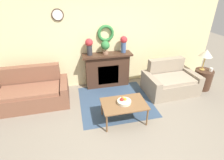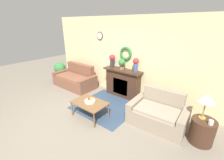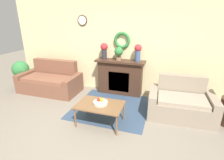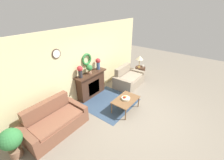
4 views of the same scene
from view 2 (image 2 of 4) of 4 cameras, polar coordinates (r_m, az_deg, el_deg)
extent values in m
plane|color=gray|center=(4.14, -15.01, -16.48)|extent=(16.00, 16.00, 0.00)
cube|color=#334760|center=(4.84, -1.92, -9.71)|extent=(1.80, 1.74, 0.01)
cube|color=beige|center=(5.21, 5.22, 8.46)|extent=(6.80, 0.06, 2.70)
cylinder|color=#382319|center=(5.76, -4.69, 16.42)|extent=(0.29, 0.02, 0.29)
cylinder|color=white|center=(5.75, -4.77, 16.41)|extent=(0.24, 0.01, 0.24)
torus|color=#337A3D|center=(5.09, 5.25, 10.05)|extent=(0.45, 0.08, 0.45)
cube|color=#42281C|center=(5.28, 4.13, -1.34)|extent=(1.23, 0.34, 0.94)
cube|color=black|center=(5.19, 3.12, -2.55)|extent=(0.59, 0.02, 0.56)
cube|color=orange|center=(5.21, 3.06, -3.29)|extent=(0.47, 0.01, 0.31)
cube|color=#42281C|center=(5.09, 4.05, 3.70)|extent=(1.37, 0.41, 0.05)
cube|color=brown|center=(6.27, -14.72, -0.96)|extent=(1.42, 0.71, 0.40)
cube|color=brown|center=(6.45, -11.80, 2.23)|extent=(1.42, 0.20, 0.89)
cube|color=brown|center=(6.91, -18.19, 1.35)|extent=(0.17, 0.90, 0.54)
cube|color=brown|center=(5.73, -9.10, -1.86)|extent=(0.17, 0.90, 0.54)
cube|color=brown|center=(6.19, -14.92, 1.12)|extent=(1.36, 0.65, 0.08)
cube|color=gray|center=(4.05, 16.38, -14.01)|extent=(1.08, 0.74, 0.41)
cube|color=gray|center=(4.31, 18.80, -8.55)|extent=(1.06, 0.24, 0.86)
cube|color=gray|center=(4.28, 9.18, -10.22)|extent=(0.21, 0.90, 0.55)
cube|color=gray|center=(3.99, 25.49, -14.72)|extent=(0.21, 0.90, 0.55)
cube|color=tan|center=(3.92, 16.75, -11.07)|extent=(1.04, 0.68, 0.08)
cube|color=brown|center=(4.17, -8.54, -8.53)|extent=(0.95, 0.64, 0.03)
cylinder|color=brown|center=(4.42, -14.99, -10.54)|extent=(0.04, 0.04, 0.42)
cylinder|color=brown|center=(3.86, -6.82, -15.04)|extent=(0.04, 0.04, 0.42)
cylinder|color=brown|center=(4.72, -9.62, -7.95)|extent=(0.04, 0.04, 0.42)
cylinder|color=brown|center=(4.19, -1.38, -11.62)|extent=(0.04, 0.04, 0.42)
cylinder|color=beige|center=(4.15, -8.42, -8.00)|extent=(0.30, 0.30, 0.06)
sphere|color=#B2231E|center=(4.16, -8.66, -7.06)|extent=(0.08, 0.08, 0.08)
sphere|color=orange|center=(4.12, -8.00, -7.43)|extent=(0.07, 0.07, 0.07)
sphere|color=orange|center=(4.16, -8.27, -7.05)|extent=(0.08, 0.08, 0.08)
cylinder|color=#42281C|center=(3.93, 31.05, -16.37)|extent=(0.49, 0.49, 0.56)
cylinder|color=#B28E42|center=(3.82, 31.07, -12.19)|extent=(0.14, 0.14, 0.02)
cylinder|color=#B28E42|center=(3.72, 31.64, -9.59)|extent=(0.03, 0.03, 0.38)
cone|color=beige|center=(3.60, 32.50, -5.66)|extent=(0.35, 0.35, 0.19)
cylinder|color=silver|center=(3.68, 33.54, -13.34)|extent=(0.09, 0.09, 0.09)
cylinder|color=#2D2D33|center=(5.34, 0.06, 6.37)|extent=(0.15, 0.15, 0.27)
sphere|color=#B72D33|center=(5.29, 0.06, 8.58)|extent=(0.20, 0.20, 0.20)
cylinder|color=#3D5684|center=(4.83, 8.97, 4.65)|extent=(0.14, 0.14, 0.29)
sphere|color=#B72D33|center=(4.78, 9.12, 7.14)|extent=(0.19, 0.19, 0.19)
cylinder|color=#8E664C|center=(5.11, 3.68, 4.53)|extent=(0.16, 0.16, 0.08)
cylinder|color=#4C3823|center=(5.09, 3.70, 5.29)|extent=(0.03, 0.03, 0.07)
sphere|color=#337A3D|center=(5.06, 3.74, 6.75)|extent=(0.24, 0.24, 0.24)
cylinder|color=#8E664C|center=(7.26, -18.80, 0.80)|extent=(0.29, 0.29, 0.21)
cylinder|color=#4C3823|center=(7.20, -18.97, 2.12)|extent=(0.05, 0.05, 0.14)
sphere|color=#337A3D|center=(7.12, -19.24, 4.32)|extent=(0.51, 0.51, 0.51)
camera|label=1|loc=(3.67, -61.31, 13.17)|focal=28.00mm
camera|label=3|loc=(1.62, -67.39, -4.19)|focal=28.00mm
camera|label=4|loc=(6.42, -53.85, 21.43)|focal=24.00mm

